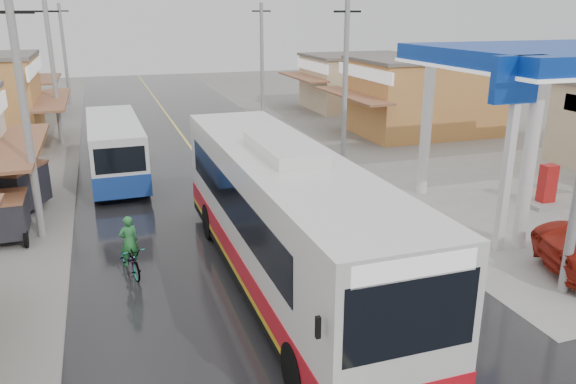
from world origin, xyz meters
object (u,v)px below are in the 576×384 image
coach_bus (283,220)px  tricycle_near (7,215)px  cyclist (130,255)px  second_bus (115,148)px  tricycle_far (17,187)px

coach_bus → tricycle_near: 9.94m
cyclist → coach_bus: bearing=-40.9°
second_bus → tricycle_near: size_ratio=4.04×
tricycle_near → tricycle_far: (0.04, 2.69, 0.18)m
second_bus → cyclist: second_bus is taller
coach_bus → tricycle_far: 11.74m
second_bus → tricycle_near: 7.37m
cyclist → second_bus: bearing=76.5°
coach_bus → second_bus: (-3.98, 12.39, -0.52)m
second_bus → cyclist: (-0.05, -10.27, -0.87)m
second_bus → tricycle_near: second_bus is taller
coach_bus → tricycle_near: size_ratio=6.48×
cyclist → tricycle_near: bearing=120.1°
second_bus → coach_bus: bearing=-73.1°
tricycle_far → cyclist: bearing=-36.9°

